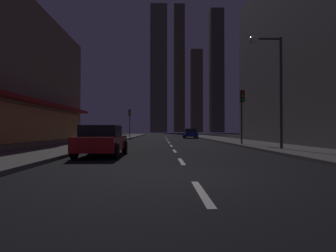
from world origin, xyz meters
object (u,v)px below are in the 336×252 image
object	(u,v)px
car_parked_far	(190,133)
fire_hydrant_far_left	(108,138)
street_lamp_right	(267,64)
traffic_light_far_left	(130,117)
car_parked_near	(102,140)
traffic_light_near_right	(242,105)

from	to	relation	value
car_parked_far	fire_hydrant_far_left	size ratio (longest dim) A/B	6.48
fire_hydrant_far_left	street_lamp_right	xyz separation A→B (m)	(11.28, -10.56, 4.61)
fire_hydrant_far_left	traffic_light_far_left	world-z (taller)	traffic_light_far_left
car_parked_near	traffic_light_far_left	distance (m)	27.68
car_parked_far	traffic_light_far_left	world-z (taller)	traffic_light_far_left
traffic_light_far_left	street_lamp_right	xyz separation A→B (m)	(10.88, -24.95, 1.87)
street_lamp_right	car_parked_far	bearing A→B (deg)	94.08
car_parked_far	traffic_light_near_right	world-z (taller)	traffic_light_near_right
fire_hydrant_far_left	traffic_light_near_right	world-z (taller)	traffic_light_near_right
fire_hydrant_far_left	street_lamp_right	world-z (taller)	street_lamp_right
traffic_light_near_right	street_lamp_right	xyz separation A→B (m)	(-0.12, -5.24, 1.87)
car_parked_near	street_lamp_right	world-z (taller)	street_lamp_right
street_lamp_right	fire_hydrant_far_left	bearing A→B (deg)	136.89
fire_hydrant_far_left	car_parked_far	bearing A→B (deg)	56.58
traffic_light_near_right	traffic_light_far_left	distance (m)	22.57
fire_hydrant_far_left	traffic_light_far_left	size ratio (longest dim) A/B	0.16
car_parked_near	traffic_light_near_right	size ratio (longest dim) A/B	1.01
car_parked_near	street_lamp_right	bearing A→B (deg)	15.88
fire_hydrant_far_left	traffic_light_far_left	distance (m)	14.66
car_parked_far	street_lamp_right	world-z (taller)	street_lamp_right
car_parked_far	street_lamp_right	distance (m)	25.39
fire_hydrant_far_left	street_lamp_right	size ratio (longest dim) A/B	0.10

